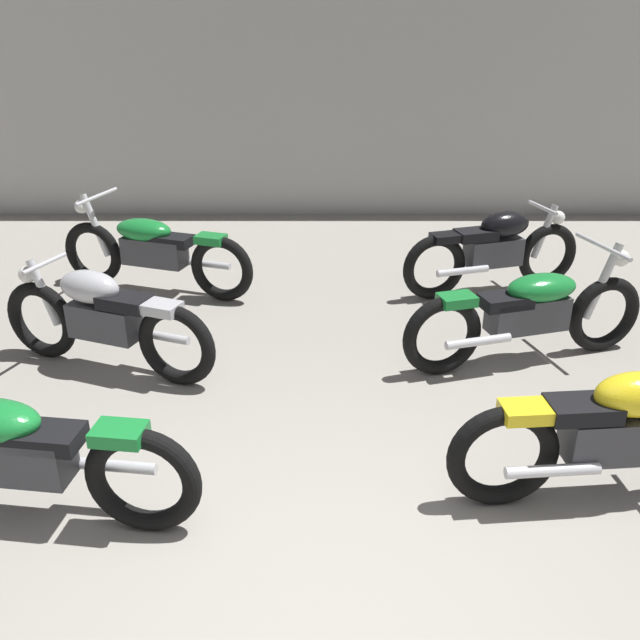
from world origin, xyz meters
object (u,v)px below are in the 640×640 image
(motorcycle_left_row_2, at_px, (151,250))
(motorcycle_right_row_1, at_px, (527,311))
(motorcycle_right_row_0, at_px, (613,432))
(motorcycle_left_row_0, at_px, (8,453))
(motorcycle_right_row_2, at_px, (492,249))
(motorcycle_left_row_1, at_px, (101,318))

(motorcycle_left_row_2, bearing_deg, motorcycle_right_row_1, -24.46)
(motorcycle_right_row_0, bearing_deg, motorcycle_left_row_0, -177.07)
(motorcycle_left_row_2, distance_m, motorcycle_right_row_0, 4.75)
(motorcycle_right_row_2, bearing_deg, motorcycle_right_row_1, -92.70)
(motorcycle_left_row_2, bearing_deg, motorcycle_left_row_0, -90.55)
(motorcycle_left_row_0, relative_size, motorcycle_left_row_1, 1.15)
(motorcycle_left_row_1, distance_m, motorcycle_right_row_1, 3.43)
(motorcycle_left_row_1, bearing_deg, motorcycle_right_row_2, 25.56)
(motorcycle_left_row_0, relative_size, motorcycle_right_row_0, 1.10)
(motorcycle_left_row_2, bearing_deg, motorcycle_right_row_0, -43.87)
(motorcycle_left_row_0, bearing_deg, motorcycle_left_row_1, 89.64)
(motorcycle_left_row_0, bearing_deg, motorcycle_right_row_0, 2.93)
(motorcycle_right_row_0, distance_m, motorcycle_right_row_1, 1.74)
(motorcycle_left_row_1, xyz_separation_m, motorcycle_left_row_2, (0.02, 1.68, -0.01))
(motorcycle_left_row_0, height_order, motorcycle_left_row_2, same)
(motorcycle_left_row_0, relative_size, motorcycle_left_row_2, 1.03)
(motorcycle_left_row_0, bearing_deg, motorcycle_right_row_1, 29.17)
(motorcycle_left_row_2, height_order, motorcycle_right_row_1, same)
(motorcycle_left_row_0, bearing_deg, motorcycle_right_row_2, 44.56)
(motorcycle_right_row_0, relative_size, motorcycle_right_row_2, 1.03)
(motorcycle_right_row_1, bearing_deg, motorcycle_right_row_2, 87.30)
(motorcycle_left_row_1, bearing_deg, motorcycle_left_row_2, 89.25)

